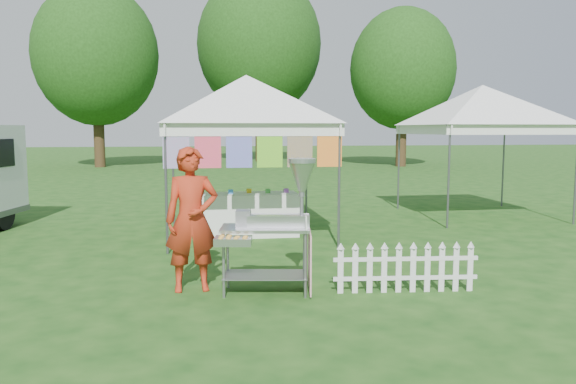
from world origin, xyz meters
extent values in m
plane|color=#184413|center=(0.00, 0.00, 0.00)|extent=(120.00, 120.00, 0.00)
cylinder|color=#59595E|center=(-1.42, 2.08, 1.05)|extent=(0.04, 0.04, 2.10)
cylinder|color=#59595E|center=(1.42, 2.08, 1.05)|extent=(0.04, 0.04, 2.10)
cylinder|color=#59595E|center=(-1.42, 4.92, 1.05)|extent=(0.04, 0.04, 2.10)
cylinder|color=#59595E|center=(1.42, 4.92, 1.05)|extent=(0.04, 0.04, 2.10)
cube|color=white|center=(0.00, 2.08, 2.00)|extent=(3.00, 0.03, 0.22)
cube|color=white|center=(0.00, 4.92, 2.00)|extent=(3.00, 0.03, 0.22)
pyramid|color=white|center=(0.00, 3.50, 3.00)|extent=(4.24, 4.24, 0.90)
cylinder|color=#59595E|center=(0.00, 2.08, 2.08)|extent=(3.00, 0.03, 0.03)
cube|color=#34B8C3|center=(-1.25, 2.08, 1.73)|extent=(0.42, 0.01, 0.70)
cube|color=#D51A89|center=(-0.75, 2.08, 1.73)|extent=(0.42, 0.01, 0.70)
cube|color=purple|center=(-0.25, 2.08, 1.73)|extent=(0.42, 0.01, 0.70)
cube|color=#1A9C1A|center=(0.25, 2.08, 1.73)|extent=(0.42, 0.01, 0.70)
cube|color=#FFB80D|center=(0.75, 2.08, 1.73)|extent=(0.42, 0.01, 0.70)
cube|color=red|center=(1.25, 2.08, 1.73)|extent=(0.42, 0.01, 0.70)
cylinder|color=#59595E|center=(4.08, 3.58, 1.05)|extent=(0.04, 0.04, 2.10)
cylinder|color=#59595E|center=(6.92, 3.58, 1.05)|extent=(0.04, 0.04, 2.10)
cylinder|color=#59595E|center=(4.08, 6.42, 1.05)|extent=(0.04, 0.04, 2.10)
cylinder|color=#59595E|center=(6.92, 6.42, 1.05)|extent=(0.04, 0.04, 2.10)
cube|color=white|center=(5.50, 3.58, 2.00)|extent=(3.00, 0.03, 0.22)
cube|color=white|center=(5.50, 6.42, 2.00)|extent=(3.00, 0.03, 0.22)
pyramid|color=white|center=(5.50, 5.00, 3.00)|extent=(4.24, 4.24, 0.90)
cylinder|color=#59595E|center=(5.50, 3.58, 2.08)|extent=(3.00, 0.03, 0.03)
cylinder|color=#362613|center=(-6.00, 24.00, 1.98)|extent=(0.56, 0.56, 3.96)
ellipsoid|color=#27621B|center=(-6.00, 24.00, 5.85)|extent=(6.40, 6.40, 7.36)
cylinder|color=#362613|center=(3.00, 28.00, 2.42)|extent=(0.56, 0.56, 4.84)
ellipsoid|color=#27621B|center=(3.00, 28.00, 7.15)|extent=(7.60, 7.60, 8.74)
cylinder|color=#362613|center=(10.00, 22.00, 1.76)|extent=(0.56, 0.56, 3.52)
ellipsoid|color=#27621B|center=(10.00, 22.00, 5.20)|extent=(5.60, 5.60, 6.44)
cylinder|color=gray|center=(-0.64, -0.46, 0.40)|extent=(0.04, 0.04, 0.80)
cylinder|color=gray|center=(0.32, -0.62, 0.40)|extent=(0.04, 0.04, 0.80)
cylinder|color=gray|center=(-0.57, -0.03, 0.40)|extent=(0.04, 0.04, 0.80)
cylinder|color=gray|center=(0.39, -0.19, 0.40)|extent=(0.04, 0.04, 0.80)
cube|color=gray|center=(-0.12, -0.32, 0.22)|extent=(1.09, 0.67, 0.01)
cube|color=#B7B7BC|center=(-0.12, -0.32, 0.80)|extent=(1.14, 0.70, 0.04)
cube|color=#B7B7BC|center=(0.04, -0.31, 0.89)|extent=(0.78, 0.34, 0.13)
cube|color=gray|center=(-0.38, -0.24, 0.92)|extent=(0.21, 0.22, 0.20)
cylinder|color=gray|center=(0.33, -0.35, 1.20)|extent=(0.05, 0.05, 0.80)
cone|color=#B7B7BC|center=(0.33, -0.35, 1.43)|extent=(0.37, 0.37, 0.36)
cylinder|color=#B7B7BC|center=(0.33, -0.35, 1.62)|extent=(0.39, 0.39, 0.05)
cube|color=#B7B7BC|center=(-0.53, -0.60, 0.71)|extent=(0.47, 0.33, 0.09)
cube|color=pink|center=(0.42, -0.41, 0.40)|extent=(0.13, 0.66, 0.72)
cube|color=white|center=(0.32, -0.65, 0.91)|extent=(0.03, 0.13, 0.16)
imported|color=#AB2C15|center=(-1.00, -0.07, 0.90)|extent=(0.68, 0.48, 1.79)
cylinder|color=black|center=(-4.79, 4.79, 0.34)|extent=(0.35, 0.70, 0.68)
cube|color=silver|center=(0.78, -0.51, 0.28)|extent=(0.07, 0.03, 0.56)
cube|color=silver|center=(0.96, -0.52, 0.28)|extent=(0.07, 0.03, 0.56)
cube|color=silver|center=(1.14, -0.54, 0.28)|extent=(0.07, 0.03, 0.56)
cube|color=silver|center=(1.32, -0.56, 0.28)|extent=(0.07, 0.03, 0.56)
cube|color=silver|center=(1.50, -0.58, 0.28)|extent=(0.07, 0.03, 0.56)
cube|color=silver|center=(1.68, -0.60, 0.28)|extent=(0.07, 0.03, 0.56)
cube|color=silver|center=(1.85, -0.61, 0.28)|extent=(0.07, 0.03, 0.56)
cube|color=silver|center=(2.03, -0.63, 0.28)|extent=(0.07, 0.03, 0.56)
cube|color=silver|center=(2.21, -0.65, 0.28)|extent=(0.07, 0.03, 0.56)
cube|color=silver|center=(2.39, -0.67, 0.28)|extent=(0.07, 0.03, 0.56)
cube|color=silver|center=(1.59, -0.59, 0.18)|extent=(1.79, 0.20, 0.05)
cube|color=silver|center=(1.59, -0.59, 0.42)|extent=(1.79, 0.20, 0.05)
cube|color=white|center=(0.04, 3.43, 0.40)|extent=(1.80, 0.70, 0.80)
camera|label=1|loc=(-0.93, -7.01, 2.00)|focal=35.00mm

